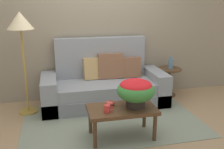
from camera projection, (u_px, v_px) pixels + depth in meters
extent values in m
plane|color=#997A56|center=(112.00, 121.00, 3.92)|extent=(14.00, 14.00, 0.00)
cube|color=gray|center=(97.00, 22.00, 4.66)|extent=(6.40, 0.12, 2.81)
cube|color=gray|center=(112.00, 121.00, 3.93)|extent=(2.64, 1.64, 0.01)
cube|color=slate|center=(105.00, 98.00, 4.52)|extent=(2.13, 0.87, 0.23)
cube|color=gray|center=(105.00, 87.00, 4.44)|extent=(1.63, 0.78, 0.19)
cube|color=gray|center=(101.00, 63.00, 4.70)|extent=(1.63, 0.16, 0.93)
cube|color=gray|center=(49.00, 94.00, 4.27)|extent=(0.25, 0.87, 0.57)
cube|color=gray|center=(155.00, 86.00, 4.68)|extent=(0.25, 0.87, 0.57)
cube|color=brown|center=(130.00, 67.00, 4.68)|extent=(0.36, 0.20, 0.37)
cube|color=tan|center=(94.00, 68.00, 4.56)|extent=(0.39, 0.20, 0.39)
cube|color=brown|center=(111.00, 66.00, 4.60)|extent=(0.46, 0.23, 0.46)
cylinder|color=#442D1B|center=(95.00, 135.00, 3.15)|extent=(0.05, 0.05, 0.38)
cylinder|color=#442D1B|center=(155.00, 128.00, 3.32)|extent=(0.05, 0.05, 0.38)
cylinder|color=#442D1B|center=(90.00, 121.00, 3.52)|extent=(0.05, 0.05, 0.38)
cylinder|color=#442D1B|center=(144.00, 115.00, 3.69)|extent=(0.05, 0.05, 0.38)
cube|color=#4C331E|center=(122.00, 109.00, 3.36)|extent=(0.89, 0.50, 0.05)
cylinder|color=#4C331E|center=(168.00, 95.00, 5.00)|extent=(0.29, 0.29, 0.03)
cylinder|color=#4C331E|center=(169.00, 82.00, 4.93)|extent=(0.05, 0.05, 0.49)
cylinder|color=#4C331E|center=(170.00, 69.00, 4.86)|extent=(0.45, 0.45, 0.03)
cylinder|color=olive|center=(29.00, 111.00, 4.24)|extent=(0.30, 0.30, 0.03)
cylinder|color=olive|center=(25.00, 72.00, 4.05)|extent=(0.03, 0.03, 1.33)
cone|color=beige|center=(20.00, 20.00, 3.83)|extent=(0.40, 0.40, 0.26)
cylinder|color=black|center=(135.00, 102.00, 3.37)|extent=(0.25, 0.25, 0.13)
ellipsoid|color=#337533|center=(136.00, 91.00, 3.33)|extent=(0.50, 0.50, 0.28)
ellipsoid|color=red|center=(136.00, 85.00, 3.31)|extent=(0.42, 0.42, 0.16)
cylinder|color=red|center=(107.00, 109.00, 3.21)|extent=(0.08, 0.08, 0.09)
torus|color=red|center=(111.00, 108.00, 3.22)|extent=(0.07, 0.01, 0.07)
cylinder|color=#B2382D|center=(110.00, 105.00, 3.42)|extent=(0.05, 0.05, 0.02)
ellipsoid|color=#B2382D|center=(110.00, 103.00, 3.42)|extent=(0.12, 0.12, 0.06)
cylinder|color=slate|center=(171.00, 64.00, 4.82)|extent=(0.09, 0.09, 0.18)
cylinder|color=slate|center=(171.00, 58.00, 4.79)|extent=(0.04, 0.04, 0.06)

